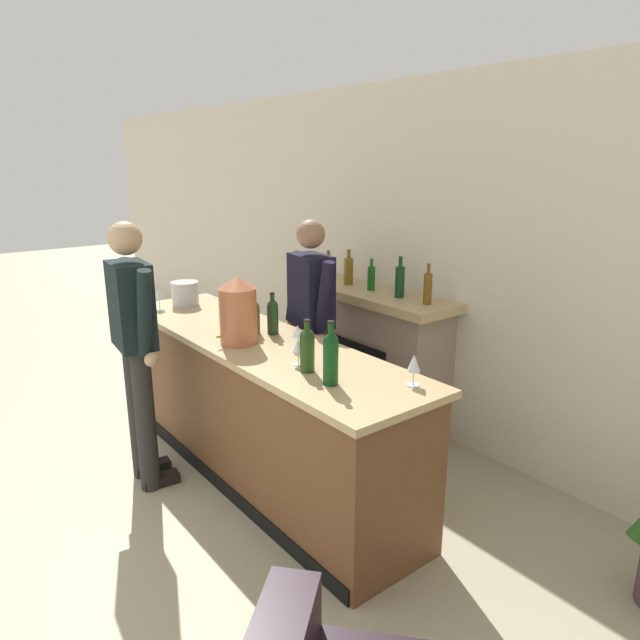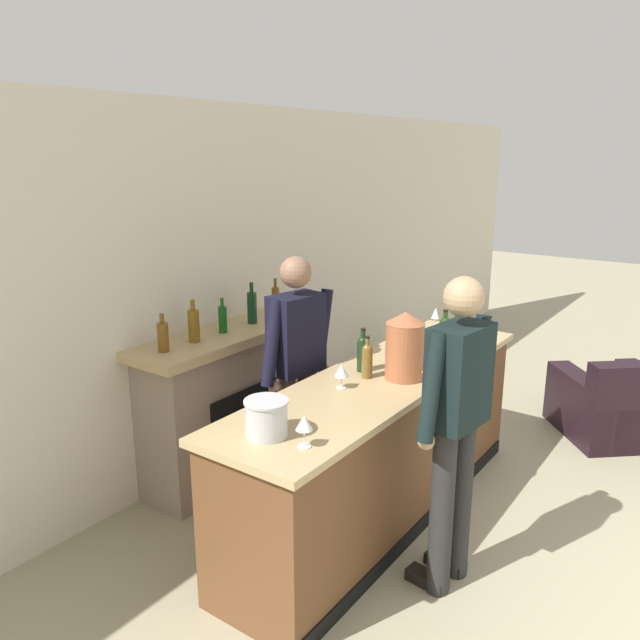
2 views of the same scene
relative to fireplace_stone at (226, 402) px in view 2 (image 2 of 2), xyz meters
name	(u,v)px [view 2 (image 2 of 2)]	position (x,y,z in m)	size (l,w,h in m)	color
wall_back_panel	(200,293)	(0.04, 0.26, 0.80)	(12.00, 0.07, 2.75)	silver
bar_counter	(382,445)	(0.18, -1.24, -0.07)	(2.83, 0.73, 1.00)	brown
fireplace_stone	(226,402)	(0.00, 0.00, 0.00)	(1.53, 0.52, 1.44)	gray
armchair_black	(618,409)	(2.39, -2.30, -0.32)	(1.20, 1.20, 0.76)	black
potted_plant_corner	(415,356)	(2.50, -0.31, -0.25)	(0.47, 0.46, 0.72)	#553D48
person_customer	(455,422)	(-0.21, -1.91, 0.42)	(0.66, 0.34, 1.79)	#282827
person_bartender	(297,370)	(0.02, -0.66, 0.39)	(0.65, 0.35, 1.74)	#4D3D3C
copper_dispenser	(405,345)	(0.20, -1.38, 0.65)	(0.25, 0.28, 0.44)	#B0603D
ice_bucket_steel	(266,418)	(-0.94, -1.21, 0.53)	(0.23, 0.23, 0.19)	silver
wine_bottle_chardonnay_pale	(460,323)	(1.11, -1.36, 0.58)	(0.08, 0.08, 0.35)	#0D3C15
wine_bottle_cabernet_heavy	(367,359)	(0.07, -1.18, 0.55)	(0.07, 0.07, 0.27)	brown
wine_bottle_burgundy_dark	(363,352)	(0.16, -1.09, 0.56)	(0.08, 0.08, 0.29)	#1A331C
wine_bottle_rose_blush	(445,332)	(0.88, -1.34, 0.57)	(0.08, 0.08, 0.30)	#203C13
wine_glass_back_row	(436,314)	(1.39, -1.03, 0.55)	(0.07, 0.07, 0.17)	silver
wine_glass_front_right	(304,424)	(-0.93, -1.44, 0.55)	(0.09, 0.09, 0.17)	silver
wine_glass_front_left	(342,371)	(-0.17, -1.15, 0.54)	(0.09, 0.09, 0.15)	silver
wine_glass_by_dispenser	(401,342)	(0.55, -1.17, 0.55)	(0.08, 0.08, 0.16)	silver
wine_glass_near_bucket	(435,339)	(0.77, -1.32, 0.54)	(0.07, 0.07, 0.16)	silver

